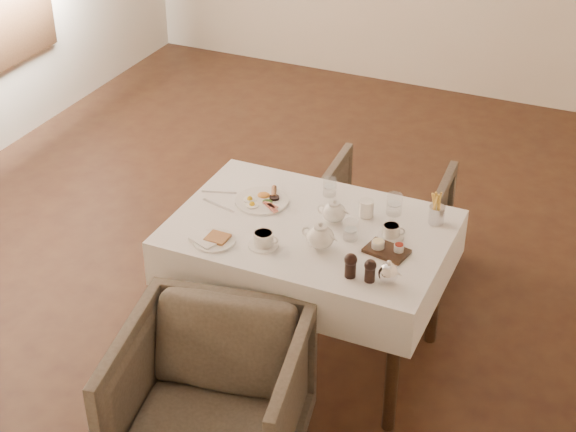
# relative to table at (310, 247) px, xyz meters

# --- Properties ---
(table) EXTENTS (1.28, 0.88, 0.75)m
(table) POSITION_rel_table_xyz_m (0.00, 0.00, 0.00)
(table) COLOR black
(table) RESTS_ON ground
(armchair_near) EXTENTS (0.88, 0.89, 0.70)m
(armchair_near) POSITION_rel_table_xyz_m (-0.09, -0.85, -0.29)
(armchair_near) COLOR #453C33
(armchair_near) RESTS_ON ground
(armchair_far) EXTENTS (0.71, 0.72, 0.62)m
(armchair_far) POSITION_rel_table_xyz_m (0.09, 0.85, -0.33)
(armchair_far) COLOR #453C33
(armchair_far) RESTS_ON ground
(breakfast_plate) EXTENTS (0.26, 0.26, 0.03)m
(breakfast_plate) POSITION_rel_table_xyz_m (-0.30, 0.11, 0.13)
(breakfast_plate) COLOR white
(breakfast_plate) RESTS_ON table
(side_plate) EXTENTS (0.21, 0.19, 0.02)m
(side_plate) POSITION_rel_table_xyz_m (-0.35, -0.30, 0.13)
(side_plate) COLOR white
(side_plate) RESTS_ON table
(teapot_centre) EXTENTS (0.16, 0.13, 0.12)m
(teapot_centre) POSITION_rel_table_xyz_m (0.09, 0.08, 0.18)
(teapot_centre) COLOR white
(teapot_centre) RESTS_ON table
(teapot_front) EXTENTS (0.18, 0.15, 0.14)m
(teapot_front) POSITION_rel_table_xyz_m (0.11, -0.15, 0.18)
(teapot_front) COLOR white
(teapot_front) RESTS_ON table
(creamer) EXTENTS (0.09, 0.09, 0.08)m
(creamer) POSITION_rel_table_xyz_m (0.21, 0.19, 0.16)
(creamer) COLOR white
(creamer) RESTS_ON table
(teacup_near) EXTENTS (0.14, 0.14, 0.07)m
(teacup_near) POSITION_rel_table_xyz_m (-0.13, -0.24, 0.15)
(teacup_near) COLOR white
(teacup_near) RESTS_ON table
(teacup_far) EXTENTS (0.12, 0.12, 0.06)m
(teacup_far) POSITION_rel_table_xyz_m (0.37, 0.07, 0.14)
(teacup_far) COLOR white
(teacup_far) RESTS_ON table
(glass_left) EXTENTS (0.07, 0.07, 0.09)m
(glass_left) POSITION_rel_table_xyz_m (-0.03, 0.30, 0.16)
(glass_left) COLOR silver
(glass_left) RESTS_ON table
(glass_mid) EXTENTS (0.07, 0.07, 0.09)m
(glass_mid) POSITION_rel_table_xyz_m (0.21, -0.02, 0.16)
(glass_mid) COLOR silver
(glass_mid) RESTS_ON table
(glass_right) EXTENTS (0.08, 0.08, 0.10)m
(glass_right) POSITION_rel_table_xyz_m (0.32, 0.27, 0.17)
(glass_right) COLOR silver
(glass_right) RESTS_ON table
(condiment_board) EXTENTS (0.21, 0.16, 0.05)m
(condiment_board) POSITION_rel_table_xyz_m (0.39, -0.06, 0.13)
(condiment_board) COLOR black
(condiment_board) RESTS_ON table
(pepper_mill_left) EXTENTS (0.06, 0.06, 0.12)m
(pepper_mill_left) POSITION_rel_table_xyz_m (0.31, -0.30, 0.17)
(pepper_mill_left) COLOR black
(pepper_mill_left) RESTS_ON table
(pepper_mill_right) EXTENTS (0.07, 0.07, 0.11)m
(pepper_mill_right) POSITION_rel_table_xyz_m (0.40, -0.30, 0.17)
(pepper_mill_right) COLOR black
(pepper_mill_right) RESTS_ON table
(silver_pot) EXTENTS (0.13, 0.12, 0.11)m
(silver_pot) POSITION_rel_table_xyz_m (0.47, -0.28, 0.17)
(silver_pot) COLOR white
(silver_pot) RESTS_ON table
(fries_cup) EXTENTS (0.07, 0.07, 0.16)m
(fries_cup) POSITION_rel_table_xyz_m (0.53, 0.27, 0.19)
(fries_cup) COLOR silver
(fries_cup) RESTS_ON table
(cutlery_fork) EXTENTS (0.17, 0.07, 0.00)m
(cutlery_fork) POSITION_rel_table_xyz_m (-0.53, 0.10, 0.12)
(cutlery_fork) COLOR silver
(cutlery_fork) RESTS_ON table
(cutlery_knife) EXTENTS (0.20, 0.07, 0.00)m
(cutlery_knife) POSITION_rel_table_xyz_m (-0.48, -0.01, 0.12)
(cutlery_knife) COLOR silver
(cutlery_knife) RESTS_ON table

